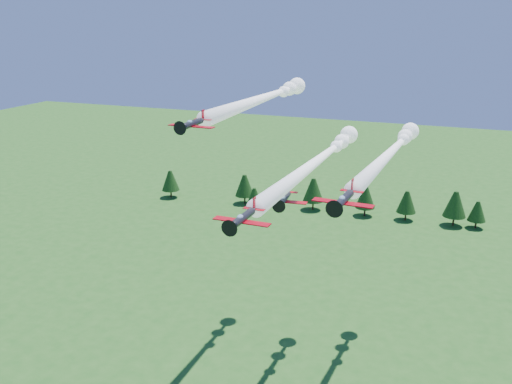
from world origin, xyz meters
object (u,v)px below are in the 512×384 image
(plane_right, at_px, (392,151))
(plane_left, at_px, (267,97))
(plane_lead, at_px, (319,159))
(plane_slot, at_px, (284,199))

(plane_right, bearing_deg, plane_left, -176.93)
(plane_lead, xyz_separation_m, plane_right, (11.38, 8.89, 0.45))
(plane_left, bearing_deg, plane_right, 0.37)
(plane_left, bearing_deg, plane_lead, -33.27)
(plane_lead, relative_size, plane_left, 1.09)
(plane_right, height_order, plane_slot, plane_right)
(plane_right, distance_m, plane_slot, 26.07)
(plane_slot, bearing_deg, plane_left, 110.84)
(plane_lead, xyz_separation_m, plane_left, (-13.40, 9.01, 9.21))
(plane_lead, bearing_deg, plane_left, 147.78)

